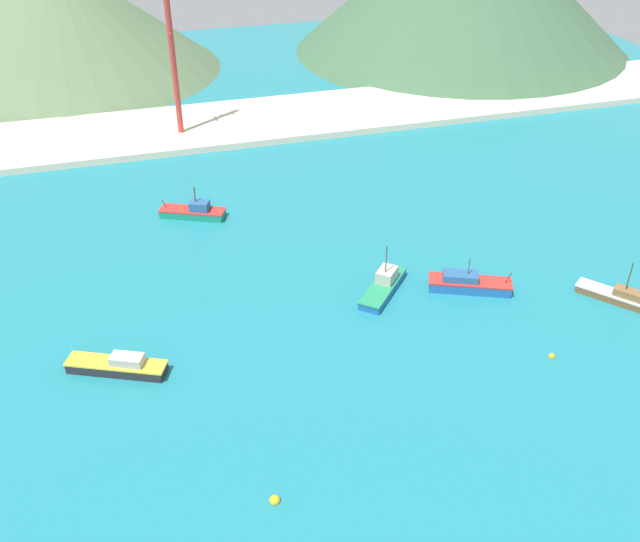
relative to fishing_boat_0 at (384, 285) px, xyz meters
name	(u,v)px	position (x,y,z in m)	size (l,w,h in m)	color
ground	(170,367)	(-27.60, -6.90, -1.14)	(260.00, 280.00, 0.50)	teal
fishing_boat_0	(384,285)	(0.00, 0.00, 0.00)	(8.68, 9.24, 6.44)	#1E5BA8
fishing_boat_1	(118,366)	(-32.92, -6.35, -0.05)	(10.94, 6.72, 2.31)	#232328
fishing_boat_2	(622,297)	(27.30, -10.64, -0.10)	(8.26, 9.63, 5.82)	brown
fishing_boat_3	(194,212)	(-20.26, 26.26, 0.00)	(9.93, 6.51, 4.92)	#198466
fishing_boat_9	(468,283)	(10.35, -2.70, 0.04)	(10.62, 6.73, 4.69)	#1E5BA8
buoy_1	(275,500)	(-20.73, -27.89, -0.72)	(0.96, 0.96, 0.96)	gold
buoy_2	(552,356)	(13.42, -17.41, -0.76)	(0.71, 0.71, 0.71)	gold
beach_strip	(129,134)	(-27.60, 60.32, -0.29)	(247.00, 22.32, 1.20)	beige
hill_central	(60,15)	(-38.06, 104.09, 11.93)	(69.22, 69.22, 25.62)	#56704C
radio_tower	(172,53)	(-18.25, 57.25, 14.77)	(3.07, 2.46, 30.70)	#B7332D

